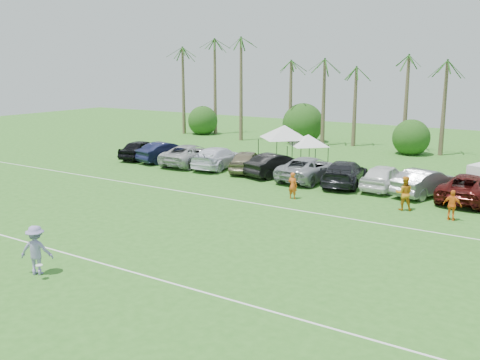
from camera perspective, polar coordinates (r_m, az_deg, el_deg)
The scene contains 30 objects.
ground at distance 24.56m, azimuth -22.70°, elevation -8.30°, with size 120.00×120.00×0.00m, color #306D20.
field_lines at distance 29.50m, azimuth -9.86°, elevation -4.10°, with size 80.00×12.10×0.01m.
palm_tree_0 at distance 65.41m, azimuth -6.46°, elevation 11.55°, with size 2.40×2.40×8.90m.
palm_tree_1 at distance 62.37m, azimuth -2.84°, elevation 12.38°, with size 2.40×2.40×9.90m.
palm_tree_2 at distance 59.60m, azimuth 1.17°, elevation 13.22°, with size 2.40×2.40×10.90m.
palm_tree_3 at distance 57.62m, azimuth 4.66°, elevation 14.06°, with size 2.40×2.40×11.90m.
palm_tree_4 at distance 55.80m, azimuth 8.30°, elevation 11.39°, with size 2.40×2.40×8.90m.
palm_tree_5 at distance 54.24m, azimuth 12.26°, elevation 12.14°, with size 2.40×2.40×9.90m.
palm_tree_6 at distance 52.96m, azimuth 16.44°, elevation 12.86°, with size 2.40×2.40×10.90m.
palm_tree_7 at distance 51.96m, azimuth 20.84°, elevation 13.53°, with size 2.40×2.40×11.90m.
bush_tree_0 at distance 64.68m, azimuth -3.71°, elevation 6.55°, with size 4.00×4.00×4.00m.
bush_tree_1 at distance 57.92m, azimuth 6.74°, elevation 5.82°, with size 4.00×4.00×4.00m.
bush_tree_2 at distance 53.76m, azimuth 18.32°, elevation 4.79°, with size 4.00×4.00×4.00m.
sideline_player_a at distance 33.35m, azimuth 5.64°, elevation -0.59°, with size 0.61×0.40×1.68m, color #EB591A.
sideline_player_b at distance 31.98m, azimuth 17.11°, elevation -1.36°, with size 0.96×0.75×1.98m, color orange.
sideline_player_c at distance 30.77m, azimuth 21.70°, elevation -2.52°, with size 0.98×0.41×1.67m, color orange.
canopy_tent_left at distance 44.23m, azimuth 4.77°, elevation 5.85°, with size 4.77×4.77×3.87m.
canopy_tent_right at distance 43.47m, azimuth 7.30°, elevation 4.83°, with size 3.85×3.85×3.12m.
frisbee_player at distance 22.86m, azimuth -20.91°, elevation -6.99°, with size 1.50×1.29×2.01m.
parked_car_0 at distance 48.01m, azimuth -10.45°, elevation 3.24°, with size 2.01×5.00×1.70m, color black.
parked_car_1 at distance 46.28m, azimuth -7.89°, elevation 2.99°, with size 1.80×5.17×1.70m, color black.
parked_car_2 at distance 44.59m, azimuth -5.22°, elevation 2.70°, with size 2.83×6.13×1.70m, color #ACACAC.
parked_car_3 at distance 43.06m, azimuth -2.27°, elevation 2.41°, with size 2.39×5.87×1.70m, color white.
parked_car_4 at distance 41.52m, azimuth 0.75°, elevation 2.04°, with size 2.01×5.00×1.70m, color #786E51.
parked_car_5 at distance 40.05m, azimuth 3.95°, elevation 1.63°, with size 1.80×5.17×1.70m, color black.
parked_car_6 at distance 38.80m, azimuth 7.45°, elevation 1.21°, with size 2.83×6.13×1.70m, color #919399.
parked_car_7 at distance 37.65m, azimuth 11.12°, elevation 0.74°, with size 2.39×5.87×1.70m, color black.
parked_car_8 at distance 36.93m, azimuth 15.14°, elevation 0.32°, with size 2.01×5.00×1.70m, color white.
parked_car_9 at distance 36.03m, azimuth 19.16°, elevation -0.23°, with size 1.80×5.17×1.70m, color gray.
parked_car_10 at distance 35.50m, azimuth 23.41°, elevation -0.75°, with size 2.83×6.13×1.70m, color #430E0C.
Camera 1 is at (19.37, -12.67, 8.24)m, focal length 40.00 mm.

